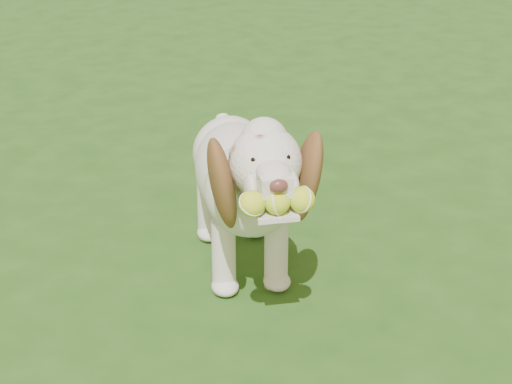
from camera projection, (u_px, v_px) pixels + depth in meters
ground at (130, 274)px, 3.26m from camera, size 80.00×80.00×0.00m
dog at (244, 175)px, 3.10m from camera, size 0.64×1.14×0.76m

